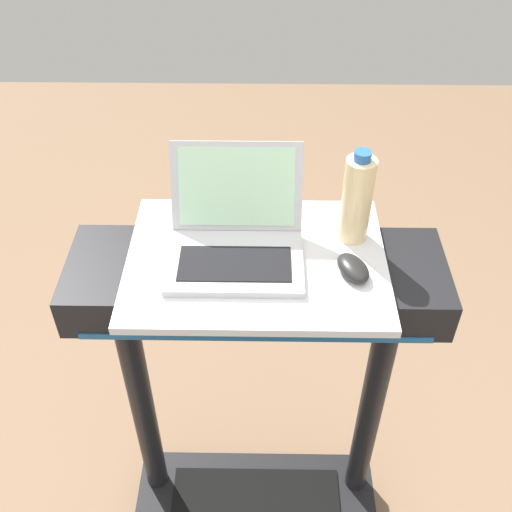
% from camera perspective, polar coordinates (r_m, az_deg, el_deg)
% --- Properties ---
extents(desk_board, '(0.60, 0.45, 0.02)m').
position_cam_1_polar(desk_board, '(1.42, 0.03, -0.46)').
color(desk_board, silver).
rests_on(desk_board, treadmill_base).
extents(laptop, '(0.31, 0.30, 0.22)m').
position_cam_1_polar(laptop, '(1.40, -1.91, 1.80)').
color(laptop, '#B7B7BC').
rests_on(laptop, desk_board).
extents(computer_mouse, '(0.10, 0.12, 0.03)m').
position_cam_1_polar(computer_mouse, '(1.38, 9.05, -1.11)').
color(computer_mouse, black).
rests_on(computer_mouse, desk_board).
extents(water_bottle, '(0.07, 0.07, 0.24)m').
position_cam_1_polar(water_bottle, '(1.42, 9.40, 5.27)').
color(water_bottle, beige).
rests_on(water_bottle, desk_board).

